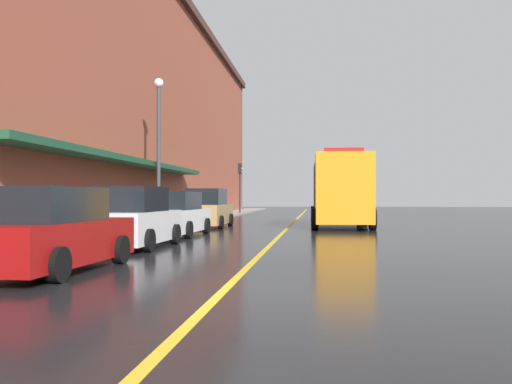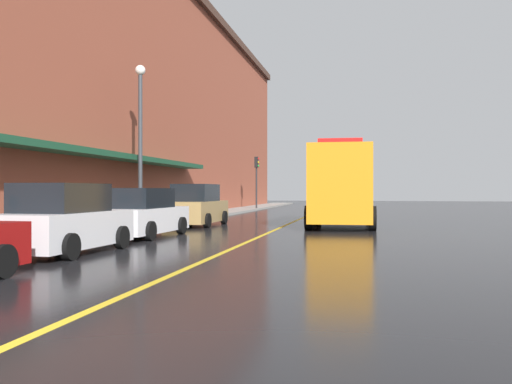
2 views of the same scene
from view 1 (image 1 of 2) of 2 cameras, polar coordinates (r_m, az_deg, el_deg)
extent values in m
plane|color=black|center=(33.48, 3.87, -3.11)|extent=(112.00, 112.00, 0.00)
cube|color=gray|center=(34.33, -6.54, -2.92)|extent=(2.40, 70.00, 0.15)
cube|color=gold|center=(33.48, 3.87, -3.10)|extent=(0.16, 70.00, 0.01)
cube|color=brown|center=(36.52, -19.39, 8.84)|extent=(13.63, 64.00, 14.87)
cube|color=#19472D|center=(25.86, -12.44, 3.02)|extent=(1.20, 22.40, 0.24)
cube|color=maroon|center=(12.02, -20.33, -4.82)|extent=(1.93, 4.65, 0.84)
cube|color=black|center=(11.79, -20.85, -1.19)|extent=(1.69, 2.58, 0.69)
cylinder|color=black|center=(13.73, -20.84, -5.43)|extent=(0.24, 0.65, 0.64)
cylinder|color=black|center=(12.95, -13.73, -5.75)|extent=(0.24, 0.65, 0.64)
cylinder|color=black|center=(10.36, -19.65, -7.04)|extent=(0.24, 0.65, 0.64)
cube|color=silver|center=(16.99, -12.46, -3.47)|extent=(1.89, 4.23, 0.90)
cube|color=black|center=(16.78, -12.70, -0.71)|extent=(1.67, 2.34, 0.74)
cylinder|color=black|center=(18.55, -13.70, -4.17)|extent=(0.23, 0.64, 0.64)
cylinder|color=black|center=(17.96, -8.29, -4.30)|extent=(0.23, 0.64, 0.64)
cylinder|color=black|center=(16.16, -17.09, -4.70)|extent=(0.23, 0.64, 0.64)
cylinder|color=black|center=(15.49, -10.96, -4.90)|extent=(0.23, 0.64, 0.64)
cube|color=silver|center=(21.90, -8.23, -2.89)|extent=(1.88, 4.60, 0.85)
cube|color=black|center=(21.67, -8.40, -0.88)|extent=(1.65, 2.55, 0.69)
cylinder|color=black|center=(23.52, -9.33, -3.41)|extent=(0.24, 0.65, 0.64)
cylinder|color=black|center=(23.05, -5.12, -3.47)|extent=(0.24, 0.65, 0.64)
cylinder|color=black|center=(20.85, -11.67, -3.77)|extent=(0.24, 0.65, 0.64)
cylinder|color=black|center=(20.32, -6.95, -3.87)|extent=(0.24, 0.65, 0.64)
cube|color=#A5844C|center=(27.91, -4.94, -2.27)|extent=(1.82, 4.48, 0.96)
cube|color=black|center=(27.68, -5.03, -0.48)|extent=(1.62, 2.47, 0.79)
cylinder|color=black|center=(29.47, -6.10, -2.84)|extent=(0.23, 0.64, 0.64)
cylinder|color=black|center=(29.12, -2.64, -2.87)|extent=(0.23, 0.64, 0.64)
cylinder|color=black|center=(26.78, -7.44, -3.06)|extent=(0.23, 0.64, 0.64)
cylinder|color=black|center=(26.39, -3.64, -3.11)|extent=(0.23, 0.64, 0.64)
cube|color=orange|center=(25.65, 8.99, 0.37)|extent=(2.62, 2.46, 3.21)
cube|color=#3F3F42|center=(30.11, 8.44, -0.01)|extent=(2.69, 5.89, 2.96)
cube|color=red|center=(25.74, 8.99, 4.22)|extent=(1.81, 0.64, 0.24)
cylinder|color=black|center=(25.87, 11.86, -2.75)|extent=(0.32, 1.01, 1.00)
cylinder|color=black|center=(25.70, 6.09, -2.77)|extent=(0.32, 1.01, 1.00)
cylinder|color=black|center=(29.50, 11.04, -2.48)|extent=(0.32, 1.01, 1.00)
cylinder|color=black|center=(29.35, 5.99, -2.49)|extent=(0.32, 1.01, 1.00)
cylinder|color=black|center=(31.85, 10.61, -2.34)|extent=(0.32, 1.01, 1.00)
cylinder|color=black|center=(31.71, 5.93, -2.35)|extent=(0.32, 1.01, 1.00)
cylinder|color=#4C4C51|center=(18.76, -15.03, -3.04)|extent=(0.07, 0.07, 1.05)
cube|color=black|center=(18.75, -15.02, -1.01)|extent=(0.14, 0.18, 0.28)
cylinder|color=#4C4C51|center=(15.33, -20.21, -3.59)|extent=(0.07, 0.07, 1.05)
cube|color=black|center=(15.30, -20.20, -1.10)|extent=(0.14, 0.18, 0.28)
cylinder|color=#4C4C51|center=(18.31, -15.60, -3.10)|extent=(0.07, 0.07, 1.05)
cube|color=black|center=(18.29, -15.59, -1.02)|extent=(0.14, 0.18, 0.28)
cylinder|color=#33383D|center=(26.47, -9.96, 3.58)|extent=(0.18, 0.18, 6.50)
sphere|color=white|center=(26.94, -9.94, 10.96)|extent=(0.44, 0.44, 0.44)
cylinder|color=#232326|center=(48.17, -1.66, -0.13)|extent=(0.14, 0.14, 3.40)
cube|color=black|center=(48.23, -1.66, 2.42)|extent=(0.28, 0.36, 0.90)
sphere|color=red|center=(48.23, -1.47, 2.78)|extent=(0.16, 0.16, 0.16)
sphere|color=gold|center=(48.21, -1.47, 2.43)|extent=(0.16, 0.16, 0.16)
sphere|color=green|center=(48.20, -1.47, 2.07)|extent=(0.16, 0.16, 0.16)
camera|label=2|loc=(3.86, 40.25, 1.61)|focal=38.05mm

